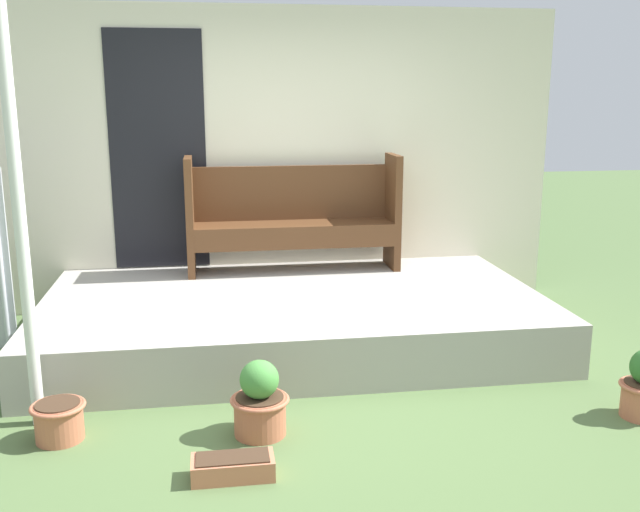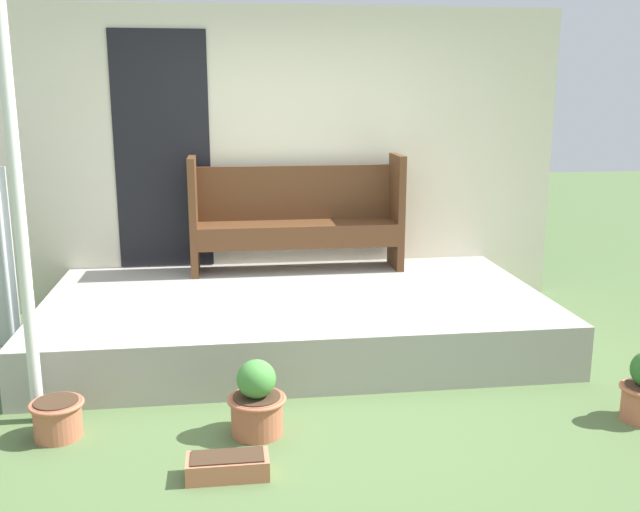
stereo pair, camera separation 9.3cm
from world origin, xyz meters
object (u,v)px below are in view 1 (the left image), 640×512
object	(u,v)px
bench	(293,212)
flower_pot_middle	(260,402)
flower_pot_left	(59,419)
planter_box_rect	(233,467)
support_post	(20,218)

from	to	relation	value
bench	flower_pot_middle	bearing A→B (deg)	-101.46
flower_pot_left	planter_box_rect	distance (m)	1.09
support_post	flower_pot_middle	size ratio (longest dim) A/B	5.55
planter_box_rect	flower_pot_left	bearing A→B (deg)	149.70
support_post	flower_pot_left	size ratio (longest dim) A/B	8.07
support_post	planter_box_rect	bearing A→B (deg)	-35.13
support_post	flower_pot_middle	xyz separation A→B (m)	(1.27, -0.33, -1.02)
bench	planter_box_rect	world-z (taller)	bench
planter_box_rect	bench	bearing A→B (deg)	77.01
flower_pot_middle	planter_box_rect	bearing A→B (deg)	-110.74
flower_pot_left	support_post	bearing A→B (deg)	125.67
flower_pot_left	planter_box_rect	size ratio (longest dim) A/B	0.73
flower_pot_middle	planter_box_rect	world-z (taller)	flower_pot_middle
flower_pot_middle	flower_pot_left	bearing A→B (deg)	174.71
bench	planter_box_rect	distance (m)	2.90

